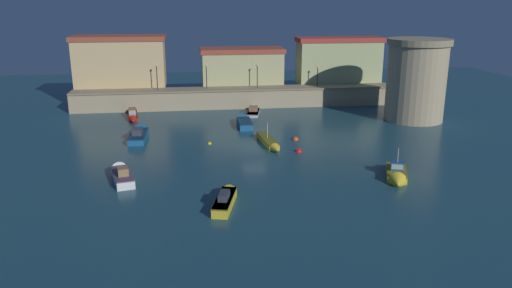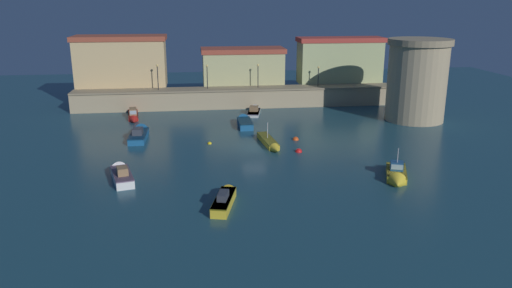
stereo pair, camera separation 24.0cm
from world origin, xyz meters
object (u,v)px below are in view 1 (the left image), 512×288
(mooring_buoy_0, at_px, (209,144))
(mooring_buoy_1, at_px, (295,140))
(moored_boat_7, at_px, (121,174))
(moored_boat_5, at_px, (270,143))
(quay_lamp_3, at_px, (318,73))
(moored_boat_0, at_px, (254,110))
(moored_boat_3, at_px, (133,116))
(mooring_buoy_2, at_px, (299,152))
(fortress_tower, at_px, (416,80))
(moored_boat_2, at_px, (139,134))
(moored_boat_1, at_px, (226,198))
(quay_lamp_2, at_px, (257,72))
(moored_boat_6, at_px, (397,175))
(quay_lamp_0, at_px, (157,73))
(moored_boat_4, at_px, (244,122))
(quay_lamp_1, at_px, (206,73))

(mooring_buoy_0, xyz_separation_m, mooring_buoy_1, (9.95, 0.42, 0.00))
(moored_boat_7, bearing_deg, mooring_buoy_0, -53.79)
(moored_boat_5, bearing_deg, quay_lamp_3, 147.04)
(moored_boat_0, xyz_separation_m, moored_boat_3, (-16.81, -1.53, 0.08))
(moored_boat_0, height_order, mooring_buoy_2, moored_boat_0)
(fortress_tower, bearing_deg, moored_boat_2, -173.35)
(moored_boat_2, bearing_deg, moored_boat_7, -179.85)
(moored_boat_1, bearing_deg, quay_lamp_2, 2.51)
(mooring_buoy_1, bearing_deg, moored_boat_6, -65.75)
(quay_lamp_0, height_order, moored_boat_6, quay_lamp_0)
(moored_boat_0, height_order, mooring_buoy_0, moored_boat_0)
(quay_lamp_2, height_order, moored_boat_6, quay_lamp_2)
(moored_boat_3, xyz_separation_m, mooring_buoy_2, (19.16, -17.84, -0.40))
(moored_boat_1, distance_m, mooring_buoy_0, 17.06)
(quay_lamp_0, distance_m, mooring_buoy_1, 25.74)
(quay_lamp_2, xyz_separation_m, moored_boat_2, (-16.08, -15.52, -4.74))
(moored_boat_4, bearing_deg, quay_lamp_3, -47.91)
(quay_lamp_0, xyz_separation_m, moored_boat_1, (7.33, -36.36, -4.86))
(quay_lamp_3, distance_m, moored_boat_6, 33.33)
(quay_lamp_3, xyz_separation_m, mooring_buoy_2, (-7.92, -23.58, -4.93))
(fortress_tower, xyz_separation_m, quay_lamp_0, (-34.34, 11.35, -0.11))
(moored_boat_2, relative_size, moored_boat_7, 1.11)
(mooring_buoy_2, bearing_deg, moored_boat_0, 96.92)
(quay_lamp_1, bearing_deg, moored_boat_6, -64.40)
(quay_lamp_3, bearing_deg, moored_boat_4, -137.73)
(quay_lamp_2, height_order, moored_boat_0, quay_lamp_2)
(moored_boat_7, distance_m, mooring_buoy_1, 21.16)
(moored_boat_7, relative_size, mooring_buoy_0, 12.68)
(quay_lamp_0, bearing_deg, moored_boat_7, -93.26)
(moored_boat_4, xyz_separation_m, moored_boat_5, (1.84, -9.66, -0.11))
(mooring_buoy_0, bearing_deg, moored_boat_5, -14.03)
(moored_boat_1, bearing_deg, fortress_tower, -33.22)
(moored_boat_3, relative_size, mooring_buoy_1, 9.85)
(moored_boat_0, distance_m, moored_boat_4, 7.45)
(moored_boat_3, xyz_separation_m, mooring_buoy_0, (9.84, -13.59, -0.40))
(quay_lamp_2, bearing_deg, moored_boat_4, -106.01)
(moored_boat_3, xyz_separation_m, moored_boat_4, (14.62, -5.59, 0.04))
(quay_lamp_3, xyz_separation_m, mooring_buoy_1, (-7.28, -18.90, -4.93))
(moored_boat_6, xyz_separation_m, mooring_buoy_2, (-6.99, 9.43, -0.41))
(mooring_buoy_2, bearing_deg, mooring_buoy_1, 82.24)
(moored_boat_6, bearing_deg, moored_boat_0, -141.46)
(fortress_tower, bearing_deg, moored_boat_7, -153.26)
(quay_lamp_3, bearing_deg, mooring_buoy_0, -131.73)
(fortress_tower, relative_size, quay_lamp_3, 3.56)
(quay_lamp_1, relative_size, moored_boat_5, 0.49)
(quay_lamp_1, distance_m, moored_boat_6, 36.92)
(quay_lamp_1, height_order, moored_boat_1, quay_lamp_1)
(moored_boat_0, bearing_deg, quay_lamp_3, -56.71)
(moored_boat_5, relative_size, moored_boat_6, 1.27)
(moored_boat_0, bearing_deg, moored_boat_4, 173.98)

